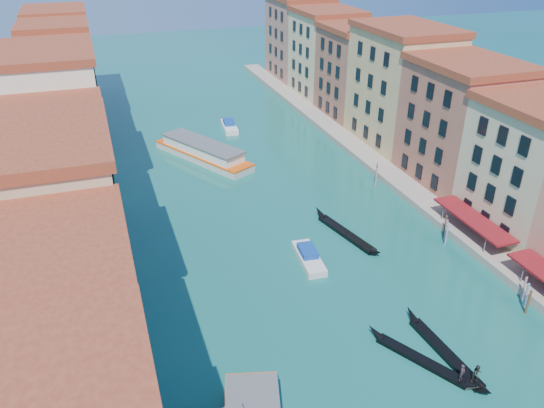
{
  "coord_description": "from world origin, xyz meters",
  "views": [
    {
      "loc": [
        -20.23,
        -7.39,
        35.66
      ],
      "look_at": [
        -2.44,
        44.92,
        6.39
      ],
      "focal_mm": 35.0,
      "sensor_mm": 36.0,
      "label": 1
    }
  ],
  "objects": [
    {
      "name": "vaporetto_far",
      "position": [
        -4.4,
        75.77,
        1.37
      ],
      "size": [
        13.85,
        20.2,
        3.04
      ],
      "rotation": [
        0.0,
        0.0,
        0.5
      ],
      "color": "beige",
      "rests_on": "ground"
    },
    {
      "name": "motorboat_mid",
      "position": [
        0.9,
        41.2,
        0.59
      ],
      "size": [
        2.92,
        7.45,
        1.51
      ],
      "rotation": [
        0.0,
        0.0,
        -0.09
      ],
      "color": "silver",
      "rests_on": "ground"
    },
    {
      "name": "gondola_right",
      "position": [
        7.07,
        22.36,
        0.48
      ],
      "size": [
        1.75,
        12.6,
        2.51
      ],
      "rotation": [
        0.0,
        0.0,
        0.06
      ],
      "color": "black",
      "rests_on": "ground"
    },
    {
      "name": "mooring_poles_right",
      "position": [
        19.1,
        28.8,
        1.3
      ],
      "size": [
        1.44,
        54.24,
        3.2
      ],
      "color": "#4E2E1A",
      "rests_on": "ground"
    },
    {
      "name": "gondola_fore",
      "position": [
        4.42,
        22.5,
        0.4
      ],
      "size": [
        6.49,
        10.73,
        2.35
      ],
      "rotation": [
        0.0,
        0.0,
        0.51
      ],
      "color": "black",
      "rests_on": "ground"
    },
    {
      "name": "left_bank_palazzos",
      "position": [
        -26.0,
        64.68,
        9.71
      ],
      "size": [
        12.8,
        128.4,
        21.0
      ],
      "color": "beige",
      "rests_on": "ground"
    },
    {
      "name": "quay",
      "position": [
        22.0,
        65.0,
        0.5
      ],
      "size": [
        4.0,
        140.0,
        1.0
      ],
      "primitive_type": "cube",
      "color": "gray",
      "rests_on": "ground"
    },
    {
      "name": "motorboat_far",
      "position": [
        3.7,
        89.0,
        0.63
      ],
      "size": [
        3.2,
        7.98,
        1.61
      ],
      "rotation": [
        0.0,
        0.0,
        -0.1
      ],
      "color": "white",
      "rests_on": "ground"
    },
    {
      "name": "gondola_far",
      "position": [
        7.65,
        45.26,
        0.4
      ],
      "size": [
        4.12,
        13.48,
        1.93
      ],
      "rotation": [
        0.0,
        0.0,
        0.23
      ],
      "color": "black",
      "rests_on": "ground"
    },
    {
      "name": "right_bank_palazzos",
      "position": [
        30.0,
        65.0,
        9.75
      ],
      "size": [
        12.8,
        128.4,
        21.0
      ],
      "color": "#B0533E",
      "rests_on": "ground"
    }
  ]
}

